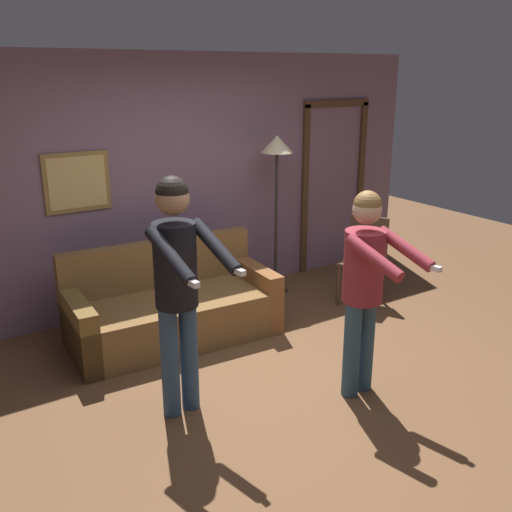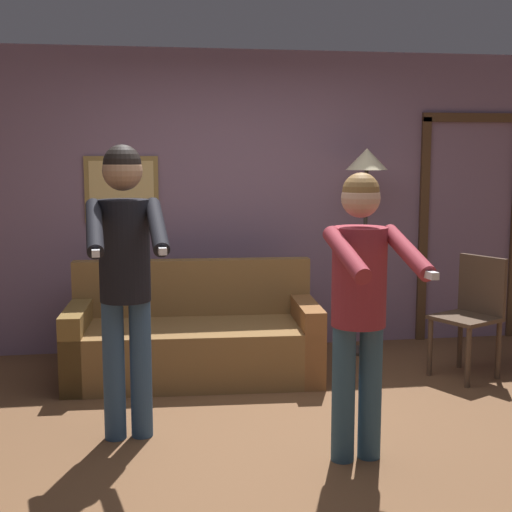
# 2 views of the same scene
# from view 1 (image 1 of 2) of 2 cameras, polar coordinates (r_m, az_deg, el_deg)

# --- Properties ---
(ground_plane) EXTENTS (12.00, 12.00, 0.00)m
(ground_plane) POSITION_cam_1_polar(r_m,az_deg,el_deg) (4.69, 3.64, -12.95)
(ground_plane) COLOR brown
(back_wall_assembly) EXTENTS (6.40, 0.10, 2.60)m
(back_wall_assembly) POSITION_cam_1_polar(r_m,az_deg,el_deg) (6.03, -8.51, 7.24)
(back_wall_assembly) COLOR slate
(back_wall_assembly) RESTS_ON ground_plane
(couch) EXTENTS (1.94, 0.95, 0.87)m
(couch) POSITION_cam_1_polar(r_m,az_deg,el_deg) (5.42, -8.39, -5.33)
(couch) COLOR brown
(couch) RESTS_ON ground_plane
(torchiere_lamp) EXTENTS (0.35, 0.35, 1.76)m
(torchiere_lamp) POSITION_cam_1_polar(r_m,az_deg,el_deg) (6.19, 2.10, 9.45)
(torchiere_lamp) COLOR #332D28
(torchiere_lamp) RESTS_ON ground_plane
(person_standing_left) EXTENTS (0.47, 0.72, 1.76)m
(person_standing_left) POSITION_cam_1_polar(r_m,az_deg,el_deg) (3.95, -7.89, -1.91)
(person_standing_left) COLOR #304E70
(person_standing_left) RESTS_ON ground_plane
(person_standing_right) EXTENTS (0.48, 0.66, 1.61)m
(person_standing_right) POSITION_cam_1_polar(r_m,az_deg,el_deg) (4.28, 10.85, -2.10)
(person_standing_right) COLOR #305168
(person_standing_right) RESTS_ON ground_plane
(dining_chair_distant) EXTENTS (0.56, 0.56, 0.93)m
(dining_chair_distant) POSITION_cam_1_polar(r_m,az_deg,el_deg) (6.23, 10.79, 0.14)
(dining_chair_distant) COLOR #4C3828
(dining_chair_distant) RESTS_ON ground_plane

